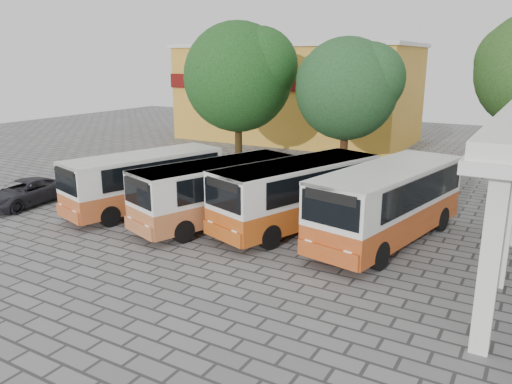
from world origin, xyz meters
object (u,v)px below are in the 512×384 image
Objects in this scene: bus_far_left at (145,178)px; bus_far_right at (388,199)px; bus_centre_right at (297,191)px; parked_car at (24,193)px; bus_centre_left at (217,189)px.

bus_far_right is (11.16, 1.59, 0.16)m from bus_far_left.
bus_centre_right is 13.79m from parked_car.
bus_centre_right reaches higher than parked_car.
bus_centre_right is at bearing 39.65° from bus_centre_left.
bus_far_right reaches higher than bus_centre_left.
bus_far_left is at bearing -151.23° from bus_centre_right.
bus_centre_right is at bearing -164.26° from bus_far_right.
bus_far_left is 1.79× the size of parked_car.
bus_far_right reaches higher than parked_car.
parked_car is at bearing -147.28° from bus_centre_left.
bus_far_left is at bearing -160.08° from bus_centre_left.
bus_far_right is 17.54m from parked_car.
bus_far_left is 4.10m from bus_centre_left.
bus_far_right is (3.79, 0.29, 0.08)m from bus_centre_right.
bus_centre_right is 1.89× the size of parked_car.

